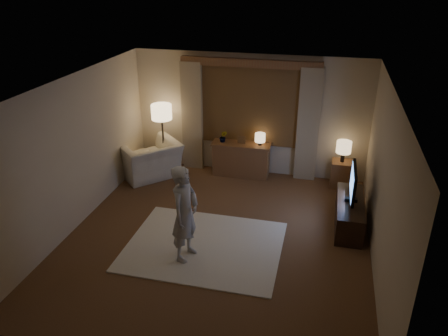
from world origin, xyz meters
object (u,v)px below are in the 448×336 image
(sideboard, at_px, (241,160))
(armchair, at_px, (150,159))
(side_table, at_px, (341,174))
(tv_stand, at_px, (349,214))
(person, at_px, (185,214))

(sideboard, distance_m, armchair, 1.98)
(sideboard, relative_size, armchair, 1.00)
(sideboard, relative_size, side_table, 2.14)
(side_table, distance_m, tv_stand, 1.56)
(sideboard, distance_m, person, 3.19)
(sideboard, bearing_deg, person, -94.02)
(side_table, bearing_deg, sideboard, 178.65)
(tv_stand, height_order, person, person)
(sideboard, relative_size, tv_stand, 0.86)
(armchair, bearing_deg, sideboard, 148.87)
(armchair, distance_m, side_table, 4.05)
(sideboard, bearing_deg, armchair, -164.61)
(sideboard, bearing_deg, tv_stand, -35.25)
(side_table, bearing_deg, person, -126.97)
(tv_stand, bearing_deg, sideboard, 144.75)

